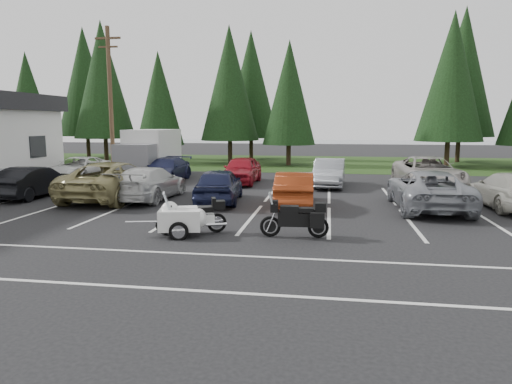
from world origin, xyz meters
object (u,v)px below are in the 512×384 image
object	(u,v)px
car_near_3	(149,183)
adventure_motorcycle	(294,215)
utility_pole	(111,100)
car_far_1	(166,170)
car_near_2	(114,180)
car_near_4	(219,185)
car_far_3	(329,173)
car_near_5	(295,189)
car_far_4	(428,173)
car_far_2	(242,170)
car_near_1	(34,182)
car_near_6	(428,190)
car_near_7	(510,191)
cargo_trailer	(180,222)
box_truck	(147,153)
car_far_0	(79,169)
touring_motorcycle	(191,213)

from	to	relation	value
car_near_3	adventure_motorcycle	distance (m)	8.86
utility_pole	car_far_1	distance (m)	5.84
car_near_2	car_near_4	world-z (taller)	car_near_2
car_far_3	adventure_motorcycle	world-z (taller)	car_far_3
car_near_5	car_far_4	xyz separation A→B (m)	(6.34, 6.08, 0.11)
car_near_2	car_far_2	distance (m)	7.56
car_near_1	car_far_1	xyz separation A→B (m)	(3.88, 6.36, -0.03)
car_near_6	car_near_7	xyz separation A→B (m)	(3.19, 0.62, -0.05)
car_near_6	cargo_trailer	world-z (taller)	car_near_6
car_near_7	car_near_3	bearing A→B (deg)	-1.91
car_near_1	car_near_3	size ratio (longest dim) A/B	0.85
car_far_1	car_near_5	bearing A→B (deg)	-38.87
cargo_trailer	car_near_1	bearing A→B (deg)	134.01
cargo_trailer	car_near_5	bearing A→B (deg)	49.46
utility_pole	box_truck	world-z (taller)	utility_pole
car_near_2	car_far_3	xyz separation A→B (m)	(9.31, 5.59, -0.11)
box_truck	car_far_3	distance (m)	11.54
utility_pole	adventure_motorcycle	size ratio (longest dim) A/B	4.06
car_far_0	cargo_trailer	size ratio (longest dim) A/B	2.82
car_near_6	car_far_3	xyz separation A→B (m)	(-3.76, 5.92, -0.04)
car_near_3	car_near_5	xyz separation A→B (m)	(6.40, -0.58, -0.02)
utility_pole	cargo_trailer	size ratio (longest dim) A/B	5.11
car_near_1	box_truck	bearing A→B (deg)	-101.23
car_near_4	car_near_7	size ratio (longest dim) A/B	0.87
touring_motorcycle	car_near_5	bearing A→B (deg)	42.14
cargo_trailer	adventure_motorcycle	distance (m)	3.36
car_near_3	car_near_7	xyz separation A→B (m)	(14.71, 0.14, -0.01)
car_near_2	adventure_motorcycle	bearing A→B (deg)	147.23
car_near_2	car_near_5	distance (m)	7.95
car_far_4	touring_motorcycle	bearing A→B (deg)	-132.78
cargo_trailer	car_far_3	bearing A→B (deg)	57.11
car_near_4	cargo_trailer	bearing A→B (deg)	86.55
car_near_1	touring_motorcycle	xyz separation A→B (m)	(9.03, -5.53, -0.05)
car_far_4	touring_motorcycle	size ratio (longest dim) A/B	2.48
car_near_6	car_far_2	bearing A→B (deg)	-37.37
car_near_2	car_far_3	bearing A→B (deg)	-147.96
car_near_1	car_near_6	bearing A→B (deg)	-179.14
car_far_4	box_truck	bearing A→B (deg)	166.75
box_truck	touring_motorcycle	size ratio (longest dim) A/B	2.39
box_truck	car_far_0	world-z (taller)	box_truck
adventure_motorcycle	car_near_4	bearing A→B (deg)	119.92
car_far_0	adventure_motorcycle	size ratio (longest dim) A/B	2.24
car_near_4	adventure_motorcycle	world-z (taller)	car_near_4
car_near_1	car_far_4	size ratio (longest dim) A/B	0.73
car_near_2	car_near_3	bearing A→B (deg)	-173.14
box_truck	touring_motorcycle	xyz separation A→B (m)	(7.10, -13.91, -0.80)
car_far_3	touring_motorcycle	size ratio (longest dim) A/B	1.87
car_near_3	car_far_0	world-z (taller)	car_near_3
car_far_3	car_far_4	bearing A→B (deg)	4.00
adventure_motorcycle	car_near_1	bearing A→B (deg)	152.32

